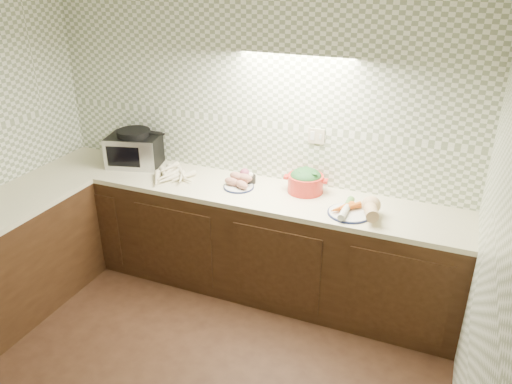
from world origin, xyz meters
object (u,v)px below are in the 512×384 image
at_px(dutch_oven, 306,181).
at_px(onion_bowl, 246,177).
at_px(veg_plate, 360,208).
at_px(toaster_oven, 135,149).
at_px(sweet_potato_plate, 239,182).
at_px(parsnip_pile, 173,176).

bearing_deg(dutch_oven, onion_bowl, 174.49).
bearing_deg(veg_plate, dutch_oven, 155.56).
distance_m(toaster_oven, dutch_oven, 1.57).
xyz_separation_m(toaster_oven, sweet_potato_plate, (1.05, -0.10, -0.11)).
distance_m(onion_bowl, dutch_oven, 0.51).
relative_size(toaster_oven, dutch_oven, 1.49).
bearing_deg(sweet_potato_plate, parsnip_pile, -172.34).
bearing_deg(onion_bowl, dutch_oven, 1.40).
bearing_deg(dutch_oven, parsnip_pile, -176.41).
bearing_deg(toaster_oven, onion_bowl, -14.04).
bearing_deg(sweet_potato_plate, dutch_oven, 13.56).
bearing_deg(toaster_oven, dutch_oven, -13.83).
bearing_deg(parsnip_pile, toaster_oven, 160.14).
bearing_deg(sweet_potato_plate, toaster_oven, 174.64).
height_order(parsnip_pile, sweet_potato_plate, sweet_potato_plate).
distance_m(toaster_oven, onion_bowl, 1.07).
xyz_separation_m(toaster_oven, dutch_oven, (1.57, 0.03, -0.05)).
height_order(toaster_oven, parsnip_pile, toaster_oven).
bearing_deg(onion_bowl, parsnip_pile, -162.00).
bearing_deg(dutch_oven, sweet_potato_plate, -173.35).
height_order(sweet_potato_plate, onion_bowl, onion_bowl).
xyz_separation_m(toaster_oven, parsnip_pile, (0.49, -0.18, -0.11)).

